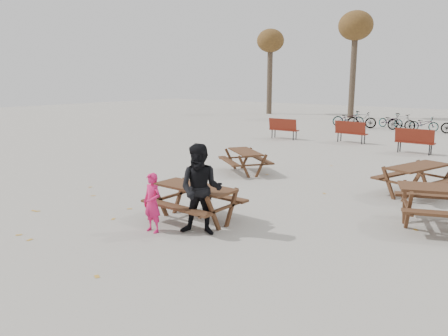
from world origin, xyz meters
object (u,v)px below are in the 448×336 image
Objects in this scene: soda_bottle at (193,183)px; adult at (201,190)px; main_picnic_table at (195,195)px; picnic_table_north at (245,162)px; child at (152,203)px; picnic_table_far at (417,181)px; food_tray at (196,188)px.

soda_bottle is 0.09× the size of adult.
main_picnic_table is 5.01m from picnic_table_north.
picnic_table_north is at bearing 90.45° from adult.
child reaches higher than picnic_table_north.
adult is (0.61, -0.50, 0.31)m from main_picnic_table.
picnic_table_north is (-1.98, 4.68, -0.49)m from soda_bottle.
picnic_table_far is (3.14, 5.17, -0.44)m from soda_bottle.
food_tray is 0.15× the size of child.
food_tray is at bearing -41.65° from main_picnic_table.
main_picnic_table is at bearing 105.58° from soda_bottle.
main_picnic_table is 1.00× the size of adult.
child is 5.89m from picnic_table_north.
food_tray reaches higher than picnic_table_north.
picnic_table_north is at bearing 112.97° from soda_bottle.
adult reaches higher than child.
adult is at bearing -27.74° from picnic_table_north.
picnic_table_north is at bearing 106.58° from child.
main_picnic_table is 10.00× the size of food_tray.
adult reaches higher than picnic_table_far.
child reaches higher than picnic_table_far.
main_picnic_table is 1.04m from child.
child is (-0.24, -0.93, -0.25)m from soda_bottle.
child reaches higher than food_tray.
picnic_table_far is at bearing 40.89° from picnic_table_north.
food_tray is 0.96m from child.
food_tray is at bearing 62.68° from child.
picnic_table_north is (-2.58, 5.11, -0.54)m from adult.
food_tray is 0.54m from adult.
adult is at bearing 30.74° from child.
main_picnic_table is 1.51× the size of child.
child is (-0.22, -1.01, 0.01)m from main_picnic_table.
food_tray is at bearing -30.17° from picnic_table_north.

